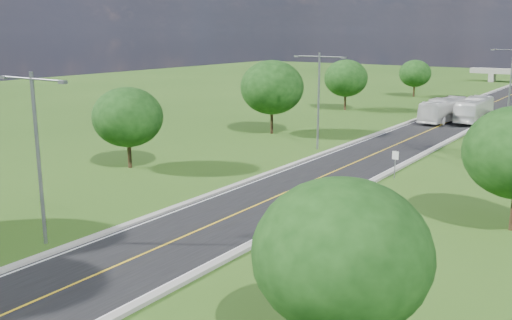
{
  "coord_description": "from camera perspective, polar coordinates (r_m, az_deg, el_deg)",
  "views": [
    {
      "loc": [
        22.08,
        -6.85,
        12.2
      ],
      "look_at": [
        -0.89,
        26.29,
        3.0
      ],
      "focal_mm": 40.0,
      "sensor_mm": 36.0,
      "label": 1
    }
  ],
  "objects": [
    {
      "name": "tree_ld",
      "position": [
        90.09,
        8.98,
        8.09
      ],
      "size": [
        6.72,
        6.72,
        7.82
      ],
      "color": "black",
      "rests_on": "ground"
    },
    {
      "name": "streetlight_near_left",
      "position": [
        34.39,
        -21.04,
        1.51
      ],
      "size": [
        5.9,
        0.25,
        10.0
      ],
      "color": "slate",
      "rests_on": "ground"
    },
    {
      "name": "ground",
      "position": [
        71.45,
        16.21,
        2.51
      ],
      "size": [
        260.0,
        260.0,
        0.0
      ],
      "primitive_type": "plane",
      "color": "#264814",
      "rests_on": "ground"
    },
    {
      "name": "tree_le",
      "position": [
        111.33,
        15.61,
        8.34
      ],
      "size": [
        5.88,
        5.88,
        6.84
      ],
      "color": "black",
      "rests_on": "ground"
    },
    {
      "name": "bus_inbound",
      "position": [
        81.83,
        18.25,
        4.8
      ],
      "size": [
        3.49,
        11.53,
        3.17
      ],
      "primitive_type": "imported",
      "rotation": [
        0.0,
        0.0,
        -0.07
      ],
      "color": "silver",
      "rests_on": "road"
    },
    {
      "name": "road",
      "position": [
        77.09,
        17.65,
        3.16
      ],
      "size": [
        8.0,
        150.0,
        0.06
      ],
      "primitive_type": "cube",
      "color": "black",
      "rests_on": "ground"
    },
    {
      "name": "streetlight_far_right",
      "position": [
        86.59,
        24.15,
        7.6
      ],
      "size": [
        5.9,
        0.25,
        10.0
      ],
      "color": "slate",
      "rests_on": "ground"
    },
    {
      "name": "streetlight_mid_left",
      "position": [
        59.3,
        6.29,
        6.72
      ],
      "size": [
        5.9,
        0.25,
        10.0
      ],
      "color": "slate",
      "rests_on": "ground"
    },
    {
      "name": "tree_ra",
      "position": [
        20.16,
        8.55,
        -9.32
      ],
      "size": [
        6.3,
        6.3,
        7.33
      ],
      "color": "black",
      "rests_on": "ground"
    },
    {
      "name": "speed_limit_sign",
      "position": [
        49.07,
        13.75,
        0.0
      ],
      "size": [
        0.55,
        0.09,
        2.4
      ],
      "color": "slate",
      "rests_on": "ground"
    },
    {
      "name": "curb_right",
      "position": [
        75.97,
        20.71,
        2.86
      ],
      "size": [
        0.5,
        150.0,
        0.22
      ],
      "primitive_type": "cube",
      "color": "gray",
      "rests_on": "ground"
    },
    {
      "name": "bus_outbound",
      "position": [
        83.09,
        20.99,
        4.73
      ],
      "size": [
        2.99,
        11.66,
        3.23
      ],
      "primitive_type": "imported",
      "rotation": [
        0.0,
        0.0,
        3.17
      ],
      "color": "white",
      "rests_on": "road"
    },
    {
      "name": "tree_lb",
      "position": [
        52.17,
        -12.71,
        4.21
      ],
      "size": [
        6.3,
        6.3,
        7.33
      ],
      "color": "black",
      "rests_on": "ground"
    },
    {
      "name": "curb_left",
      "position": [
        78.4,
        14.69,
        3.56
      ],
      "size": [
        0.5,
        150.0,
        0.22
      ],
      "primitive_type": "cube",
      "color": "gray",
      "rests_on": "ground"
    },
    {
      "name": "tree_lc",
      "position": [
        68.2,
        1.61,
        7.27
      ],
      "size": [
        7.56,
        7.56,
        8.79
      ],
      "color": "black",
      "rests_on": "ground"
    }
  ]
}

